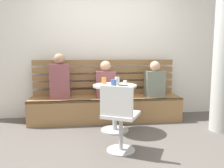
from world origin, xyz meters
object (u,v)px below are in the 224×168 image
white_chair (119,116)px  person_adult (60,78)px  cup_espresso_small (125,82)px  person_child_middle (106,81)px  person_child_left (155,81)px  cup_tumbler_orange (104,81)px  cup_glass_short (117,80)px  booth_bench (106,109)px  cup_glass_tall (117,81)px  phone_on_table (123,85)px  cafe_table (115,99)px  cup_mug_blue (114,83)px

white_chair → person_adult: bearing=121.2°
cup_espresso_small → person_child_middle: bearing=121.0°
person_child_left → white_chair: bearing=-123.0°
cup_tumbler_orange → cup_espresso_small: 0.34m
white_chair → person_child_middle: 1.37m
cup_tumbler_orange → person_adult: bearing=150.0°
person_child_left → cup_glass_short: person_child_left is taller
white_chair → cup_glass_short: size_ratio=10.63×
booth_bench → white_chair: (0.03, -1.37, 0.24)m
cup_glass_tall → cup_glass_short: bearing=81.2°
person_child_middle → cup_glass_short: (0.17, -0.26, 0.05)m
person_adult → cup_glass_short: (0.97, -0.29, -0.01)m
booth_bench → person_child_left: 1.02m
person_child_left → cup_tumbler_orange: size_ratio=6.46×
cup_tumbler_orange → phone_on_table: bearing=-43.2°
cafe_table → cup_mug_blue: (-0.04, -0.12, 0.27)m
booth_bench → cup_glass_tall: cup_glass_tall is taller
booth_bench → white_chair: bearing=-88.9°
cup_mug_blue → white_chair: bearing=-91.8°
person_adult → white_chair: bearing=-58.8°
phone_on_table → cafe_table: bearing=89.4°
cafe_table → booth_bench: bearing=98.3°
cup_glass_tall → cup_glass_short: size_ratio=1.50×
cafe_table → person_adult: (-0.89, 0.57, 0.27)m
person_child_left → phone_on_table: 0.94m
cup_mug_blue → cup_glass_tall: 0.15m
white_chair → person_child_middle: size_ratio=1.30×
booth_bench → cup_espresso_small: cup_espresso_small is taller
person_adult → phone_on_table: person_adult is taller
cafe_table → phone_on_table: size_ratio=5.29×
cup_espresso_small → cafe_table: bearing=-152.9°
cafe_table → person_child_left: person_child_left is taller
white_chair → person_child_left: bearing=57.0°
cup_glass_short → phone_on_table: size_ratio=0.57×
person_child_left → cup_mug_blue: person_child_left is taller
booth_bench → person_adult: bearing=179.5°
cup_tumbler_orange → person_child_middle: bearing=80.2°
cup_glass_tall → phone_on_table: cup_glass_tall is taller
cafe_table → person_adult: bearing=147.4°
cup_glass_tall → cup_glass_short: 0.27m
cup_mug_blue → cup_tumbler_orange: (-0.12, 0.27, 0.00)m
cafe_table → white_chair: white_chair is taller
white_chair → phone_on_table: 0.77m
person_adult → cup_espresso_small: size_ratio=13.97×
booth_bench → cafe_table: size_ratio=3.65×
cafe_table → phone_on_table: 0.27m
cup_glass_short → cup_tumbler_orange: bearing=-151.4°
cup_glass_tall → cup_tumbler_orange: (-0.19, 0.14, -0.01)m
person_child_middle → cup_glass_tall: size_ratio=5.45×
person_adult → cup_espresso_small: person_adult is taller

